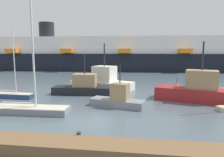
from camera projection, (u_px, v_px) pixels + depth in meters
ground_plane at (94, 122)px, 15.50m from camera, size 600.00×600.00×0.00m
dock_pier at (74, 147)px, 10.67m from camera, size 26.27×1.86×0.81m
sailboat_1 at (13, 95)px, 23.19m from camera, size 4.71×1.38×7.78m
sailboat_2 at (30, 106)px, 17.51m from camera, size 6.78×1.89×13.17m
fishing_boat_0 at (83, 87)px, 25.25m from camera, size 7.19×2.63×4.99m
fishing_boat_1 at (103, 81)px, 28.61m from camera, size 9.38×5.94×6.33m
fishing_boat_2 at (118, 99)px, 19.58m from camera, size 5.48×2.90×4.12m
fishing_boat_3 at (198, 90)px, 21.60m from camera, size 8.81×4.83×6.28m
channel_buoy_1 at (177, 86)px, 29.12m from camera, size 0.69×0.69×1.64m
cruise_ship at (99, 55)px, 56.62m from camera, size 82.86×15.19×13.12m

